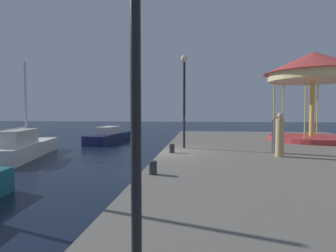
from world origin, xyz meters
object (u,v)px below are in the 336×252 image
object	(u,v)px
lamp_post_mid_promenade	(184,86)
person_near_carousel	(280,136)
motorboat_navy	(109,136)
bollard_south	(153,168)
bollard_north	(172,148)
carousel	(313,75)
sailboat_white	(22,147)
lamp_post_near_edge	(135,13)
person_mid_promenade	(276,135)

from	to	relation	value
lamp_post_mid_promenade	person_near_carousel	size ratio (longest dim) A/B	2.60
motorboat_navy	bollard_south	bearing A→B (deg)	-66.04
motorboat_navy	bollard_south	size ratio (longest dim) A/B	15.11
motorboat_navy	bollard_north	size ratio (longest dim) A/B	15.11
motorboat_navy	lamp_post_mid_promenade	distance (m)	11.78
carousel	bollard_south	distance (m)	13.88
sailboat_white	lamp_post_mid_promenade	bearing A→B (deg)	-3.40
bollard_north	carousel	bearing A→B (deg)	35.68
sailboat_white	bollard_north	xyz separation A→B (m)	(8.92, -2.23, 0.37)
lamp_post_near_edge	bollard_north	bearing A→B (deg)	93.38
motorboat_navy	person_mid_promenade	distance (m)	15.10
motorboat_navy	bollard_north	bearing A→B (deg)	-57.54
sailboat_white	carousel	world-z (taller)	carousel
sailboat_white	carousel	xyz separation A→B (m)	(17.28, 3.77, 4.38)
sailboat_white	person_mid_promenade	size ratio (longest dim) A/B	3.97
motorboat_navy	lamp_post_near_edge	xyz separation A→B (m)	(7.17, -19.44, 3.20)
bollard_north	person_mid_promenade	world-z (taller)	person_mid_promenade
person_mid_promenade	motorboat_navy	bearing A→B (deg)	138.61
person_near_carousel	lamp_post_mid_promenade	bearing A→B (deg)	152.08
bollard_south	lamp_post_near_edge	bearing A→B (deg)	-82.16
carousel	person_near_carousel	world-z (taller)	carousel
sailboat_white	person_mid_promenade	bearing A→B (deg)	-7.39
lamp_post_near_edge	person_mid_promenade	world-z (taller)	lamp_post_near_edge
sailboat_white	bollard_south	distance (m)	10.91
bollard_south	person_near_carousel	distance (m)	6.01
lamp_post_near_edge	lamp_post_mid_promenade	xyz separation A→B (m)	(-0.08, 10.69, 0.27)
bollard_north	bollard_south	distance (m)	4.22
sailboat_white	person_near_carousel	distance (m)	13.77
carousel	bollard_south	xyz separation A→B (m)	(-8.49, -10.22, -4.01)
sailboat_white	person_near_carousel	bearing A→B (deg)	-11.43
motorboat_navy	sailboat_white	bearing A→B (deg)	-105.58
person_mid_promenade	lamp_post_near_edge	bearing A→B (deg)	-113.52
carousel	lamp_post_mid_promenade	distance (m)	9.07
lamp_post_near_edge	person_mid_promenade	xyz separation A→B (m)	(4.13, 9.48, -2.10)
motorboat_navy	person_mid_promenade	xyz separation A→B (m)	(11.29, -9.96, 1.10)
carousel	lamp_post_near_edge	distance (m)	16.98
lamp_post_mid_promenade	person_near_carousel	distance (m)	5.18
carousel	bollard_south	size ratio (longest dim) A/B	14.93
lamp_post_near_edge	carousel	bearing A→B (deg)	62.46
person_mid_promenade	person_near_carousel	world-z (taller)	person_near_carousel
lamp_post_near_edge	bollard_south	size ratio (longest dim) A/B	10.66
carousel	person_mid_promenade	distance (m)	7.47
bollard_south	person_mid_promenade	distance (m)	6.73
lamp_post_mid_promenade	sailboat_white	bearing A→B (deg)	176.60
sailboat_white	lamp_post_mid_promenade	xyz separation A→B (m)	(9.37, -0.56, 3.35)
lamp_post_near_edge	bollard_south	world-z (taller)	lamp_post_near_edge
motorboat_navy	bollard_north	xyz separation A→B (m)	(6.63, -10.43, 0.48)
motorboat_navy	lamp_post_near_edge	distance (m)	20.96
carousel	lamp_post_near_edge	size ratio (longest dim) A/B	1.40
bollard_south	person_near_carousel	size ratio (longest dim) A/B	0.22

